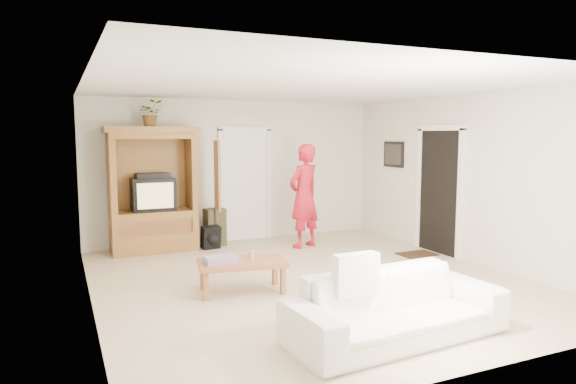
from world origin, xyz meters
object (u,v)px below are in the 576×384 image
armoire (154,198)px  coffee_table (242,265)px  man (304,196)px  sofa (396,307)px

armoire → coffee_table: (0.58, -2.78, -0.56)m
man → coffee_table: man is taller
armoire → coffee_table: bearing=-78.1°
man → sofa: bearing=53.7°
man → sofa: (-0.98, -4.03, -0.59)m
sofa → coffee_table: 2.20m
coffee_table → armoire: bearing=111.9°
man → sofa: man is taller
armoire → sofa: bearing=-73.1°
man → sofa: 4.19m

